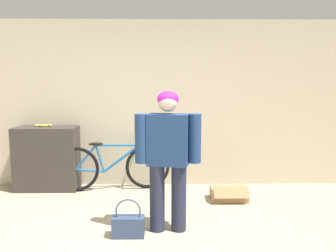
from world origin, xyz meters
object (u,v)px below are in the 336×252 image
Objects in this scene: person at (168,153)px; cardboard_box at (229,194)px; banana at (43,125)px; bicycle at (112,167)px; handbag at (128,225)px.

person is 3.10× the size of cardboard_box.
person reaches higher than banana.
person is at bearing -38.45° from banana.
handbag is at bearing -82.79° from bicycle.
person is 1.70m from bicycle.
cardboard_box is (2.76, -0.57, -0.90)m from banana.
person is 5.34× the size of banana.
bicycle is at bearing -5.55° from banana.
bicycle is 1.79m from cardboard_box.
person is 2.41m from banana.
banana is (-1.06, 0.10, 0.62)m from bicycle.
bicycle is at bearing 164.75° from cardboard_box.
person is at bearing -66.63° from bicycle.
banana is 0.70× the size of handbag.
banana is 2.96m from cardboard_box.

